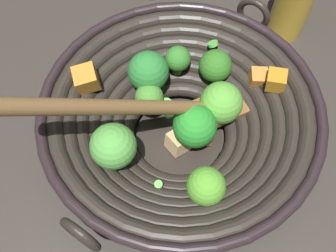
% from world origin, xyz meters
% --- Properties ---
extents(ground_plane, '(4.00, 4.00, 0.00)m').
position_xyz_m(ground_plane, '(0.00, 0.00, 0.00)').
color(ground_plane, '#332D28').
extents(wok, '(0.37, 0.40, 0.23)m').
position_xyz_m(wok, '(-0.00, -0.00, 0.06)').
color(wok, black).
rests_on(wok, ground).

